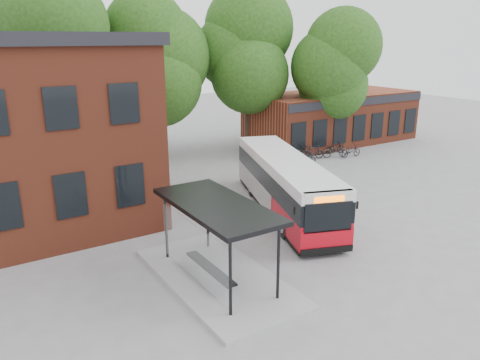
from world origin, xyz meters
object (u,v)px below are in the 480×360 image
bicycle_3 (296,152)px  bicycle_5 (313,152)px  city_bus (285,185)px  bicycle_7 (335,148)px  bicycle_extra_0 (351,151)px  bicycle_6 (335,151)px  bicycle_2 (294,152)px  bus_shelter (217,242)px  bicycle_4 (299,153)px  bicycle_1 (306,159)px  bicycle_0 (295,158)px

bicycle_3 → bicycle_5: 1.16m
city_bus → bicycle_7: city_bus is taller
bicycle_extra_0 → city_bus: bearing=120.6°
bicycle_6 → bicycle_7: 1.17m
bicycle_2 → bicycle_5: size_ratio=1.08×
city_bus → bicycle_2: (6.95, 7.83, -0.87)m
bus_shelter → bicycle_4: bus_shelter is taller
bicycle_5 → bicycle_6: bicycle_5 is taller
bicycle_6 → bicycle_4: bearing=85.3°
bicycle_6 → bus_shelter: bearing=140.0°
bicycle_4 → bicycle_6: bicycle_6 is taller
bicycle_extra_0 → bicycle_3: bearing=65.7°
bicycle_4 → bicycle_7: 3.34m
bus_shelter → bicycle_6: (15.95, 10.77, -0.95)m
bicycle_7 → bicycle_3: bearing=96.2°
city_bus → bicycle_3: 10.61m
bus_shelter → bicycle_3: 17.90m
bus_shelter → bicycle_7: bus_shelter is taller
bicycle_1 → bicycle_6: size_ratio=0.80×
bicycle_2 → bicycle_6: bearing=-117.7°
bicycle_3 → bicycle_extra_0: size_ratio=0.95×
bicycle_7 → bicycle_1: bearing=121.3°
bicycle_7 → bicycle_extra_0: bicycle_extra_0 is taller
bicycle_2 → bicycle_7: bearing=-100.4°
bicycle_2 → bicycle_3: bearing=-99.7°
bus_shelter → bicycle_7: 20.42m
bicycle_1 → bicycle_2: size_ratio=0.81×
bicycle_1 → bicycle_extra_0: bicycle_extra_0 is taller
bicycle_3 → bicycle_extra_0: bicycle_3 is taller
bus_shelter → bicycle_2: (13.13, 11.94, -0.96)m
bus_shelter → bicycle_3: bus_shelter is taller
bicycle_4 → bicycle_extra_0: bearing=-111.5°
city_bus → bicycle_4: size_ratio=5.93×
bicycle_3 → bicycle_4: 0.22m
city_bus → bicycle_extra_0: size_ratio=6.07×
bicycle_2 → bicycle_0: bearing=138.6°
city_bus → bicycle_0: size_ratio=6.43×
bus_shelter → bicycle_5: (14.24, 11.23, -0.93)m
bicycle_extra_0 → bicycle_7: bearing=8.3°
bicycle_0 → bicycle_3: (1.06, 1.19, 0.07)m
bus_shelter → bicycle_4: size_ratio=3.86×
bicycle_2 → bicycle_6: 3.05m
city_bus → bicycle_2: 10.50m
bus_shelter → bicycle_2: bus_shelter is taller
bicycle_1 → bicycle_5: (1.52, 1.10, 0.06)m
bicycle_0 → bicycle_extra_0: bearing=-120.9°
bicycle_4 → bicycle_6: bearing=-108.9°
city_bus → bicycle_2: size_ratio=5.74×
bicycle_0 → bicycle_3: size_ratio=0.99×
bicycle_extra_0 → bicycle_5: bearing=70.3°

